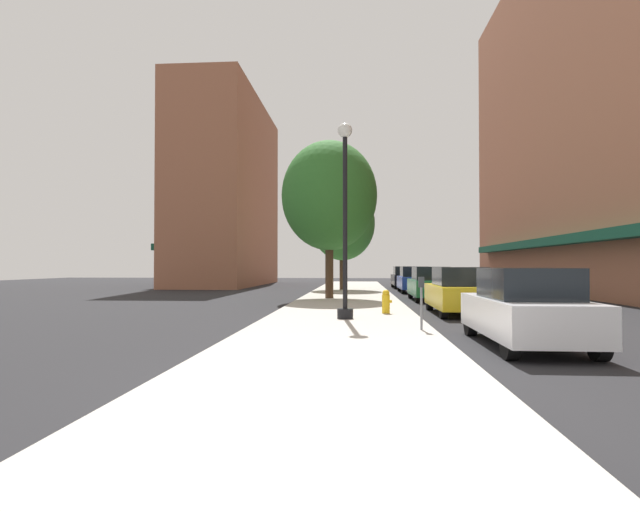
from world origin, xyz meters
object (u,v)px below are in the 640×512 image
(tree_near, at_px, (343,224))
(car_yellow, at_px, (459,291))
(tree_mid, at_px, (329,196))
(car_black, at_px, (404,278))
(car_white, at_px, (525,308))
(parking_meter_near, at_px, (421,296))
(car_green, at_px, (430,284))
(lamppost, at_px, (345,216))
(fire_hydrant, at_px, (386,301))
(car_blue, at_px, (414,280))

(tree_near, relative_size, car_yellow, 1.60)
(tree_mid, xyz_separation_m, car_black, (4.93, 13.91, -4.35))
(car_black, bearing_deg, car_white, -90.31)
(parking_meter_near, height_order, car_green, car_green)
(car_black, bearing_deg, lamppost, -99.69)
(lamppost, relative_size, parking_meter_near, 4.50)
(lamppost, relative_size, fire_hydrant, 7.47)
(car_yellow, bearing_deg, car_black, 87.87)
(tree_mid, distance_m, car_blue, 10.01)
(lamppost, relative_size, car_blue, 1.37)
(car_blue, bearing_deg, car_green, -88.37)
(car_green, xyz_separation_m, car_blue, (0.00, 7.32, 0.00))
(car_white, height_order, car_green, same)
(car_black, bearing_deg, car_green, -90.31)
(lamppost, xyz_separation_m, car_white, (3.90, -4.25, -2.39))
(parking_meter_near, height_order, car_black, car_black)
(lamppost, bearing_deg, tree_near, 91.98)
(car_blue, xyz_separation_m, car_black, (0.00, 6.37, 0.00))
(tree_mid, bearing_deg, car_green, 2.63)
(parking_meter_near, bearing_deg, tree_near, 97.03)
(car_yellow, xyz_separation_m, car_blue, (0.00, 14.40, 0.00))
(fire_hydrant, xyz_separation_m, car_white, (2.59, -6.04, 0.29))
(fire_hydrant, distance_m, car_green, 8.55)
(car_yellow, xyz_separation_m, car_green, (0.00, 7.09, 0.00))
(tree_near, distance_m, car_green, 10.39)
(car_yellow, bearing_deg, tree_mid, 123.56)
(car_green, xyz_separation_m, car_black, (0.00, 13.69, 0.00))
(tree_near, bearing_deg, lamppost, -88.02)
(lamppost, relative_size, tree_near, 0.86)
(parking_meter_near, height_order, tree_near, tree_near)
(parking_meter_near, distance_m, car_black, 26.20)
(car_white, bearing_deg, car_blue, 89.71)
(parking_meter_near, height_order, car_blue, car_blue)
(car_white, bearing_deg, tree_mid, 109.15)
(tree_near, xyz_separation_m, car_green, (4.54, -8.58, -3.71))
(lamppost, bearing_deg, parking_meter_near, -52.07)
(lamppost, relative_size, car_green, 1.37)
(parking_meter_near, relative_size, car_green, 0.30)
(parking_meter_near, height_order, tree_mid, tree_mid)
(fire_hydrant, relative_size, car_yellow, 0.18)
(fire_hydrant, relative_size, car_blue, 0.18)
(fire_hydrant, bearing_deg, car_black, 83.24)
(fire_hydrant, height_order, car_blue, car_blue)
(parking_meter_near, distance_m, car_white, 2.62)
(lamppost, relative_size, car_white, 1.37)
(tree_near, relative_size, tree_mid, 0.89)
(car_yellow, bearing_deg, car_blue, 87.87)
(tree_near, distance_m, tree_mid, 8.83)
(parking_meter_near, height_order, car_white, car_white)
(tree_mid, height_order, car_yellow, tree_mid)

